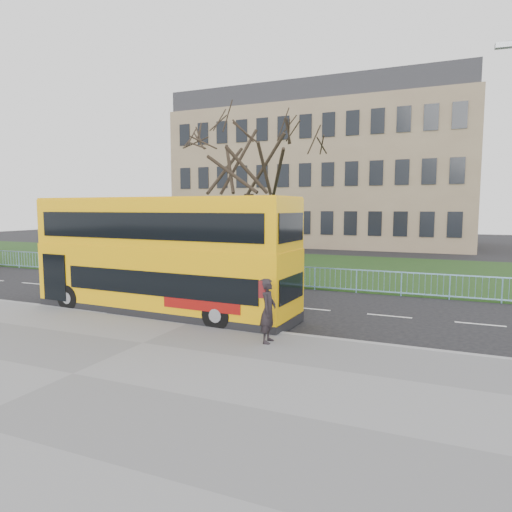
{
  "coord_description": "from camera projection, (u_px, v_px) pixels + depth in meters",
  "views": [
    {
      "loc": [
        7.97,
        -14.49,
        3.98
      ],
      "look_at": [
        1.32,
        1.0,
        2.17
      ],
      "focal_mm": 32.0,
      "sensor_mm": 36.0,
      "label": 1
    }
  ],
  "objects": [
    {
      "name": "pedestrian",
      "position": [
        268.0,
        311.0,
        12.98
      ],
      "size": [
        0.51,
        0.72,
        1.85
      ],
      "primitive_type": "imported",
      "rotation": [
        0.0,
        0.0,
        1.68
      ],
      "color": "black",
      "rests_on": "pavement"
    },
    {
      "name": "guard_railing",
      "position": [
        276.0,
        276.0,
        22.76
      ],
      "size": [
        40.0,
        0.12,
        1.1
      ],
      "primitive_type": null,
      "color": "#7AB0D9",
      "rests_on": "ground"
    },
    {
      "name": "yellow_bus",
      "position": [
        162.0,
        253.0,
        16.78
      ],
      "size": [
        10.28,
        2.86,
        4.27
      ],
      "rotation": [
        0.0,
        0.0,
        -0.04
      ],
      "color": "#FEB60A",
      "rests_on": "ground"
    },
    {
      "name": "grass_verge",
      "position": [
        318.0,
        267.0,
        29.85
      ],
      "size": [
        80.0,
        15.4,
        0.08
      ],
      "primitive_type": "cube",
      "color": "#1A3814",
      "rests_on": "ground"
    },
    {
      "name": "civic_building",
      "position": [
        325.0,
        179.0,
        49.98
      ],
      "size": [
        30.0,
        15.0,
        14.0
      ],
      "primitive_type": "cube",
      "color": "#836C53",
      "rests_on": "ground"
    },
    {
      "name": "kerb",
      "position": [
        190.0,
        323.0,
        15.37
      ],
      "size": [
        80.0,
        0.2,
        0.14
      ],
      "primitive_type": "cube",
      "color": "gray",
      "rests_on": "ground"
    },
    {
      "name": "pavement",
      "position": [
        73.0,
        376.0,
        10.62
      ],
      "size": [
        80.0,
        10.5,
        0.12
      ],
      "primitive_type": "cube",
      "color": "slate",
      "rests_on": "ground"
    },
    {
      "name": "ground",
      "position": [
        213.0,
        316.0,
        16.79
      ],
      "size": [
        120.0,
        120.0,
        0.0
      ],
      "primitive_type": "plane",
      "color": "black",
      "rests_on": "ground"
    },
    {
      "name": "bare_tree",
      "position": [
        249.0,
        178.0,
        26.5
      ],
      "size": [
        7.78,
        7.78,
        11.11
      ],
      "primitive_type": null,
      "color": "black",
      "rests_on": "grass_verge"
    }
  ]
}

